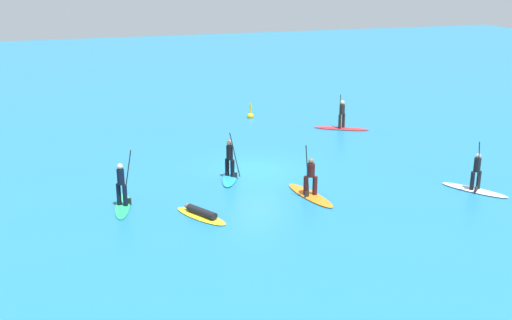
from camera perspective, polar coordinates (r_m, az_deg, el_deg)
name	(u,v)px	position (r m, az deg, el deg)	size (l,w,h in m)	color
ground_plane	(256,170)	(29.57, 0.00, -0.92)	(120.00, 120.00, 0.00)	#1E6B93
surfer_on_red_board	(342,122)	(37.25, 7.94, 3.51)	(3.18, 2.26, 2.05)	red
surfer_on_blue_board	(230,169)	(28.35, -2.43, -0.84)	(1.63, 2.86, 2.20)	#1E8CD1
surfer_on_green_board	(122,194)	(25.55, -12.31, -3.13)	(1.06, 2.95, 2.38)	#23B266
surfer_on_white_board	(475,183)	(28.35, 19.66, -2.00)	(2.09, 2.83, 2.37)	white
surfer_on_yellow_board	(201,214)	(24.21, -5.13, -4.98)	(1.92, 2.66, 0.37)	yellow
surfer_on_orange_board	(310,187)	(26.21, 5.05, -2.55)	(1.30, 3.32, 2.37)	orange
marker_buoy	(250,115)	(39.72, -0.52, 4.15)	(0.41, 0.41, 1.01)	yellow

